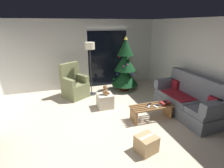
% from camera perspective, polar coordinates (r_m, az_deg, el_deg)
% --- Properties ---
extents(ground_plane, '(7.00, 7.00, 0.00)m').
position_cam_1_polar(ground_plane, '(4.19, -2.40, -14.71)').
color(ground_plane, beige).
extents(wall_back, '(5.72, 0.12, 2.50)m').
position_cam_1_polar(wall_back, '(6.57, -9.73, 9.52)').
color(wall_back, beige).
rests_on(wall_back, ground).
extents(wall_right, '(0.12, 6.00, 2.50)m').
position_cam_1_polar(wall_right, '(5.14, 29.90, 4.49)').
color(wall_right, beige).
rests_on(wall_right, ground).
extents(patio_door_frame, '(1.60, 0.02, 2.20)m').
position_cam_1_polar(patio_door_frame, '(6.71, -1.56, 8.70)').
color(patio_door_frame, silver).
rests_on(patio_door_frame, ground).
extents(patio_door_glass, '(1.50, 0.02, 2.10)m').
position_cam_1_polar(patio_door_glass, '(6.71, -1.51, 8.25)').
color(patio_door_glass, black).
rests_on(patio_door_glass, ground).
extents(couch, '(0.84, 1.96, 1.08)m').
position_cam_1_polar(couch, '(5.05, 23.81, -5.05)').
color(couch, slate).
rests_on(couch, ground).
extents(coffee_table, '(1.10, 0.40, 0.38)m').
position_cam_1_polar(coffee_table, '(4.57, 12.90, -8.43)').
color(coffee_table, olive).
rests_on(coffee_table, ground).
extents(remote_black, '(0.15, 0.12, 0.02)m').
position_cam_1_polar(remote_black, '(4.56, 12.23, -6.53)').
color(remote_black, black).
rests_on(remote_black, coffee_table).
extents(remote_silver, '(0.13, 0.15, 0.02)m').
position_cam_1_polar(remote_silver, '(4.43, 12.06, -7.33)').
color(remote_silver, '#ADADB2').
rests_on(remote_silver, coffee_table).
extents(remote_white, '(0.08, 0.16, 0.02)m').
position_cam_1_polar(remote_white, '(4.47, 14.22, -7.24)').
color(remote_white, silver).
rests_on(remote_white, coffee_table).
extents(remote_graphite, '(0.16, 0.10, 0.02)m').
position_cam_1_polar(remote_graphite, '(4.57, 15.10, -6.71)').
color(remote_graphite, '#333338').
rests_on(remote_graphite, coffee_table).
extents(book_stack, '(0.27, 0.22, 0.06)m').
position_cam_1_polar(book_stack, '(4.68, 17.11, -5.97)').
color(book_stack, '#A32D28').
rests_on(book_stack, coffee_table).
extents(cell_phone, '(0.10, 0.16, 0.01)m').
position_cam_1_polar(cell_phone, '(4.65, 17.25, -5.68)').
color(cell_phone, black).
rests_on(cell_phone, book_stack).
extents(christmas_tree, '(0.98, 0.98, 1.95)m').
position_cam_1_polar(christmas_tree, '(6.23, 4.32, 5.58)').
color(christmas_tree, '#4C1E19').
rests_on(christmas_tree, ground).
extents(armchair, '(0.94, 0.94, 1.13)m').
position_cam_1_polar(armchair, '(5.87, -12.36, -0.42)').
color(armchair, olive).
rests_on(armchair, ground).
extents(floor_lamp, '(0.32, 0.32, 1.78)m').
position_cam_1_polar(floor_lamp, '(5.70, -7.30, 10.76)').
color(floor_lamp, '#2D2D30').
rests_on(floor_lamp, ground).
extents(ottoman, '(0.44, 0.44, 0.41)m').
position_cam_1_polar(ottoman, '(5.09, -2.32, -5.54)').
color(ottoman, beige).
rests_on(ottoman, ground).
extents(teddy_bear_chestnut, '(0.21, 0.21, 0.29)m').
position_cam_1_polar(teddy_bear_chestnut, '(4.95, -2.27, -2.16)').
color(teddy_bear_chestnut, brown).
rests_on(teddy_bear_chestnut, ottoman).
extents(teddy_bear_cream_by_tree, '(0.21, 0.22, 0.29)m').
position_cam_1_polar(teddy_bear_cream_by_tree, '(6.10, -2.02, -2.02)').
color(teddy_bear_cream_by_tree, beige).
rests_on(teddy_bear_cream_by_tree, ground).
extents(cardboard_box_taped_mid_floor, '(0.46, 0.43, 0.33)m').
position_cam_1_polar(cardboard_box_taped_mid_floor, '(3.57, 11.28, -18.81)').
color(cardboard_box_taped_mid_floor, tan).
rests_on(cardboard_box_taped_mid_floor, ground).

